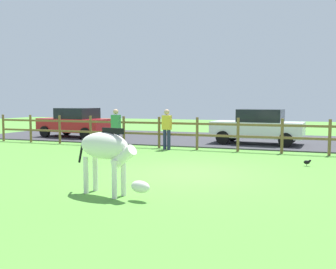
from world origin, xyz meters
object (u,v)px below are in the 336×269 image
Objects in this scene: zebra at (107,151)px; visitor_right_of_tree at (116,127)px; parked_car_red at (76,122)px; parked_car_white at (258,126)px; crow_on_grass at (307,162)px; visitor_left_of_tree at (167,127)px.

zebra is 8.08m from visitor_right_of_tree.
parked_car_white is at bearing -0.26° from parked_car_red.
visitor_left_of_tree is (-5.36, 2.27, 0.78)m from crow_on_grass.
visitor_right_of_tree is at bearing -38.53° from parked_car_red.
crow_on_grass is at bearing -24.52° from parked_car_red.
visitor_right_of_tree is at bearing -149.00° from parked_car_white.
zebra is 10.66m from parked_car_white.
parked_car_red is 7.02m from visitor_left_of_tree.
crow_on_grass is at bearing -15.02° from visitor_right_of_tree.
visitor_left_of_tree is (-1.43, 7.49, -0.02)m from zebra.
parked_car_red reaches higher than zebra.
crow_on_grass is (3.93, 5.22, -0.80)m from zebra.
parked_car_white reaches higher than zebra.
visitor_right_of_tree is (-5.43, -3.27, 0.06)m from parked_car_white.
zebra is 1.16× the size of visitor_right_of_tree.
crow_on_grass is 5.73m from parked_car_white.
zebra is 8.87× the size of crow_on_grass.
visitor_right_of_tree reaches higher than parked_car_red.
crow_on_grass is 0.13× the size of visitor_left_of_tree.
visitor_left_of_tree reaches higher than zebra.
visitor_left_of_tree is 1.00× the size of visitor_right_of_tree.
visitor_left_of_tree is at bearing 6.71° from visitor_right_of_tree.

